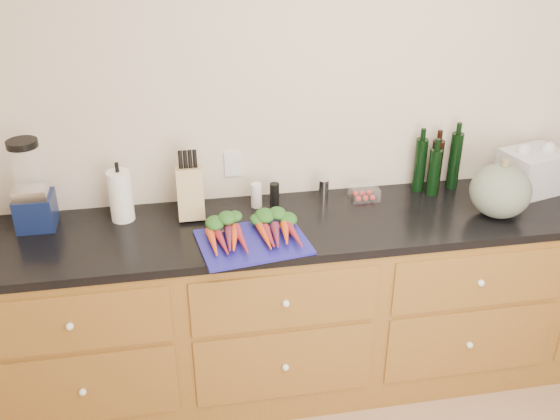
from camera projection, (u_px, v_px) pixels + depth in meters
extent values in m
cube|color=beige|center=(353.00, 119.00, 3.04)|extent=(4.10, 0.05, 2.60)
cube|color=brown|center=(361.00, 300.00, 3.16)|extent=(3.60, 0.60, 0.90)
cube|color=brown|center=(70.00, 324.00, 2.56)|extent=(0.82, 0.01, 0.28)
sphere|color=white|center=(70.00, 326.00, 2.55)|extent=(0.03, 0.03, 0.03)
cube|color=brown|center=(83.00, 390.00, 2.73)|extent=(0.82, 0.01, 0.38)
sphere|color=white|center=(83.00, 392.00, 2.72)|extent=(0.03, 0.03, 0.03)
cube|color=brown|center=(285.00, 301.00, 2.70)|extent=(0.82, 0.01, 0.28)
sphere|color=white|center=(286.00, 304.00, 2.68)|extent=(0.03, 0.03, 0.03)
cube|color=brown|center=(285.00, 365.00, 2.87)|extent=(0.82, 0.01, 0.38)
sphere|color=white|center=(286.00, 367.00, 2.85)|extent=(0.03, 0.03, 0.03)
cube|color=brown|center=(479.00, 281.00, 2.84)|extent=(0.82, 0.01, 0.28)
sphere|color=white|center=(481.00, 283.00, 2.82)|extent=(0.03, 0.03, 0.03)
cube|color=brown|center=(468.00, 343.00, 3.00)|extent=(0.82, 0.01, 0.38)
sphere|color=white|center=(470.00, 345.00, 2.99)|extent=(0.03, 0.03, 0.03)
cube|color=black|center=(367.00, 219.00, 2.94)|extent=(3.64, 0.62, 0.04)
cube|color=navy|center=(253.00, 242.00, 2.70)|extent=(0.50, 0.41, 0.01)
cone|color=#E74A1B|center=(214.00, 242.00, 2.65)|extent=(0.04, 0.20, 0.04)
cone|color=maroon|center=(221.00, 242.00, 2.65)|extent=(0.04, 0.20, 0.04)
cone|color=maroon|center=(228.00, 241.00, 2.66)|extent=(0.04, 0.20, 0.04)
cone|color=#E74A1B|center=(236.00, 241.00, 2.66)|extent=(0.04, 0.20, 0.04)
cone|color=maroon|center=(243.00, 240.00, 2.67)|extent=(0.04, 0.20, 0.04)
ellipsoid|color=#264C19|center=(225.00, 223.00, 2.78)|extent=(0.20, 0.12, 0.06)
cone|color=#E74A1B|center=(264.00, 238.00, 2.68)|extent=(0.04, 0.20, 0.04)
cone|color=maroon|center=(271.00, 237.00, 2.68)|extent=(0.04, 0.20, 0.04)
cone|color=maroon|center=(278.00, 237.00, 2.69)|extent=(0.04, 0.20, 0.04)
cone|color=#E74A1B|center=(285.00, 236.00, 2.69)|extent=(0.04, 0.20, 0.04)
cone|color=maroon|center=(292.00, 235.00, 2.70)|extent=(0.04, 0.20, 0.04)
ellipsoid|color=#264C19|center=(272.00, 219.00, 2.81)|extent=(0.20, 0.12, 0.06)
ellipsoid|color=#526050|center=(500.00, 191.00, 2.88)|extent=(0.28, 0.28, 0.25)
cube|color=#0E1943|center=(36.00, 211.00, 2.80)|extent=(0.16, 0.16, 0.15)
cube|color=silver|center=(30.00, 194.00, 2.73)|extent=(0.15, 0.10, 0.05)
cylinder|color=white|center=(27.00, 170.00, 2.71)|extent=(0.13, 0.13, 0.21)
cylinder|color=black|center=(22.00, 144.00, 2.65)|extent=(0.13, 0.13, 0.03)
cylinder|color=white|center=(121.00, 196.00, 2.84)|extent=(0.11, 0.11, 0.24)
cube|color=tan|center=(190.00, 193.00, 2.87)|extent=(0.12, 0.12, 0.24)
cylinder|color=white|center=(256.00, 195.00, 2.98)|extent=(0.05, 0.05, 0.12)
cylinder|color=black|center=(275.00, 194.00, 3.00)|extent=(0.05, 0.05, 0.11)
cylinder|color=silver|center=(324.00, 190.00, 3.03)|extent=(0.05, 0.05, 0.12)
cube|color=white|center=(364.00, 193.00, 3.07)|extent=(0.13, 0.11, 0.06)
cylinder|color=black|center=(420.00, 165.00, 3.11)|extent=(0.06, 0.06, 0.27)
cylinder|color=black|center=(436.00, 165.00, 3.13)|extent=(0.06, 0.06, 0.26)
cylinder|color=black|center=(454.00, 161.00, 3.13)|extent=(0.06, 0.06, 0.29)
cylinder|color=black|center=(434.00, 172.00, 3.08)|extent=(0.06, 0.06, 0.24)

